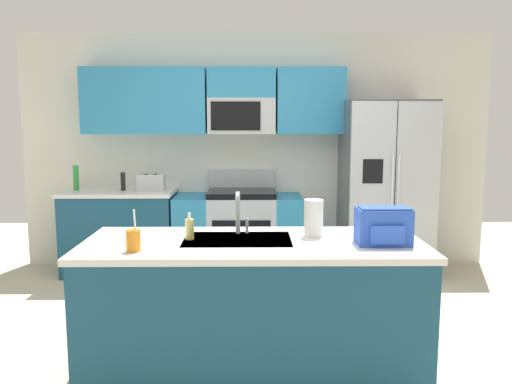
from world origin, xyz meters
name	(u,v)px	position (x,y,z in m)	size (l,w,h in m)	color
ground_plane	(259,341)	(0.00, 0.00, 0.00)	(9.00, 9.00, 0.00)	beige
kitchen_wall_unit	(243,136)	(-0.14, 2.08, 1.47)	(5.20, 0.43, 2.60)	silver
back_counter	(120,231)	(-1.47, 1.80, 0.45)	(1.19, 0.63, 0.90)	navy
range_oven	(238,232)	(-0.19, 1.80, 0.44)	(1.36, 0.61, 1.10)	#B7BABF
refrigerator	(385,189)	(1.37, 1.73, 0.93)	(0.90, 0.76, 1.85)	#4C4F54
island_counter	(253,309)	(-0.04, -0.53, 0.45)	(2.12, 0.86, 0.90)	navy
toaster	(151,183)	(-1.11, 1.75, 0.99)	(0.28, 0.16, 0.18)	#B7BABF
pepper_mill	(123,182)	(-1.42, 1.80, 1.00)	(0.05, 0.05, 0.19)	black
bottle_green	(76,178)	(-1.93, 1.82, 1.03)	(0.06, 0.06, 0.27)	green
sink_faucet	(239,209)	(-0.14, -0.34, 1.07)	(0.09, 0.21, 0.28)	#B7BABF
drink_cup_orange	(133,240)	(-0.73, -0.78, 0.96)	(0.08, 0.08, 0.25)	orange
soap_dispenser	(190,229)	(-0.44, -0.48, 0.97)	(0.06, 0.06, 0.17)	#D8CC66
paper_towel_roll	(314,218)	(0.35, -0.40, 1.02)	(0.12, 0.12, 0.24)	white
backpack	(383,225)	(0.75, -0.62, 1.02)	(0.32, 0.22, 0.23)	blue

